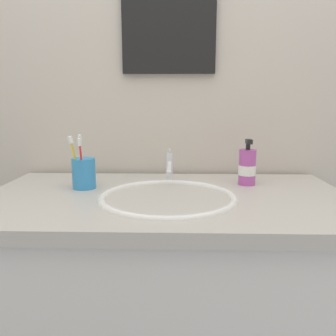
{
  "coord_description": "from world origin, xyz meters",
  "views": [
    {
      "loc": [
        0.04,
        -1.09,
        1.2
      ],
      "look_at": [
        0.01,
        -0.01,
        1.0
      ],
      "focal_mm": 37.29,
      "sensor_mm": 36.0,
      "label": 1
    }
  ],
  "objects_px": {
    "toothbrush_red": "(81,160)",
    "toothbrush_yellow": "(75,159)",
    "soap_dispenser": "(247,167)",
    "toothbrush_cup": "(84,173)",
    "wall_mirror": "(169,3)",
    "faucet": "(169,167)",
    "toothbrush_white": "(81,158)"
  },
  "relations": [
    {
      "from": "toothbrush_yellow",
      "to": "soap_dispenser",
      "type": "xyz_separation_m",
      "value": [
        0.6,
        0.09,
        -0.04
      ]
    },
    {
      "from": "toothbrush_cup",
      "to": "soap_dispenser",
      "type": "height_order",
      "value": "soap_dispenser"
    },
    {
      "from": "wall_mirror",
      "to": "soap_dispenser",
      "type": "bearing_deg",
      "value": -33.91
    },
    {
      "from": "faucet",
      "to": "toothbrush_yellow",
      "type": "height_order",
      "value": "toothbrush_yellow"
    },
    {
      "from": "toothbrush_yellow",
      "to": "soap_dispenser",
      "type": "height_order",
      "value": "toothbrush_yellow"
    },
    {
      "from": "faucet",
      "to": "toothbrush_cup",
      "type": "distance_m",
      "value": 0.31
    },
    {
      "from": "toothbrush_yellow",
      "to": "toothbrush_white",
      "type": "bearing_deg",
      "value": 1.33
    },
    {
      "from": "soap_dispenser",
      "to": "wall_mirror",
      "type": "xyz_separation_m",
      "value": [
        -0.29,
        0.19,
        0.6
      ]
    },
    {
      "from": "wall_mirror",
      "to": "toothbrush_cup",
      "type": "bearing_deg",
      "value": -137.34
    },
    {
      "from": "toothbrush_cup",
      "to": "wall_mirror",
      "type": "xyz_separation_m",
      "value": [
        0.29,
        0.26,
        0.62
      ]
    },
    {
      "from": "toothbrush_cup",
      "to": "toothbrush_yellow",
      "type": "xyz_separation_m",
      "value": [
        -0.02,
        -0.02,
        0.05
      ]
    },
    {
      "from": "wall_mirror",
      "to": "toothbrush_red",
      "type": "bearing_deg",
      "value": -133.76
    },
    {
      "from": "toothbrush_red",
      "to": "wall_mirror",
      "type": "xyz_separation_m",
      "value": [
        0.28,
        0.3,
        0.56
      ]
    },
    {
      "from": "faucet",
      "to": "toothbrush_red",
      "type": "distance_m",
      "value": 0.32
    },
    {
      "from": "toothbrush_cup",
      "to": "toothbrush_yellow",
      "type": "bearing_deg",
      "value": -135.16
    },
    {
      "from": "toothbrush_white",
      "to": "toothbrush_red",
      "type": "distance_m",
      "value": 0.01
    },
    {
      "from": "faucet",
      "to": "toothbrush_cup",
      "type": "bearing_deg",
      "value": -163.17
    },
    {
      "from": "toothbrush_white",
      "to": "toothbrush_red",
      "type": "height_order",
      "value": "toothbrush_white"
    },
    {
      "from": "toothbrush_white",
      "to": "soap_dispenser",
      "type": "xyz_separation_m",
      "value": [
        0.58,
        0.09,
        -0.05
      ]
    },
    {
      "from": "toothbrush_red",
      "to": "toothbrush_yellow",
      "type": "height_order",
      "value": "toothbrush_yellow"
    },
    {
      "from": "toothbrush_cup",
      "to": "toothbrush_white",
      "type": "distance_m",
      "value": 0.06
    },
    {
      "from": "toothbrush_yellow",
      "to": "wall_mirror",
      "type": "bearing_deg",
      "value": 42.82
    },
    {
      "from": "toothbrush_red",
      "to": "soap_dispenser",
      "type": "relative_size",
      "value": 1.04
    },
    {
      "from": "toothbrush_cup",
      "to": "toothbrush_red",
      "type": "relative_size",
      "value": 0.61
    },
    {
      "from": "toothbrush_yellow",
      "to": "soap_dispenser",
      "type": "relative_size",
      "value": 1.08
    },
    {
      "from": "toothbrush_cup",
      "to": "toothbrush_red",
      "type": "xyz_separation_m",
      "value": [
        0.0,
        -0.03,
        0.05
      ]
    },
    {
      "from": "toothbrush_cup",
      "to": "soap_dispenser",
      "type": "xyz_separation_m",
      "value": [
        0.58,
        0.07,
        0.01
      ]
    },
    {
      "from": "toothbrush_yellow",
      "to": "toothbrush_cup",
      "type": "bearing_deg",
      "value": 44.84
    },
    {
      "from": "faucet",
      "to": "toothbrush_white",
      "type": "relative_size",
      "value": 0.79
    },
    {
      "from": "toothbrush_white",
      "to": "wall_mirror",
      "type": "height_order",
      "value": "wall_mirror"
    },
    {
      "from": "faucet",
      "to": "wall_mirror",
      "type": "distance_m",
      "value": 0.63
    },
    {
      "from": "soap_dispenser",
      "to": "wall_mirror",
      "type": "bearing_deg",
      "value": 146.09
    }
  ]
}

